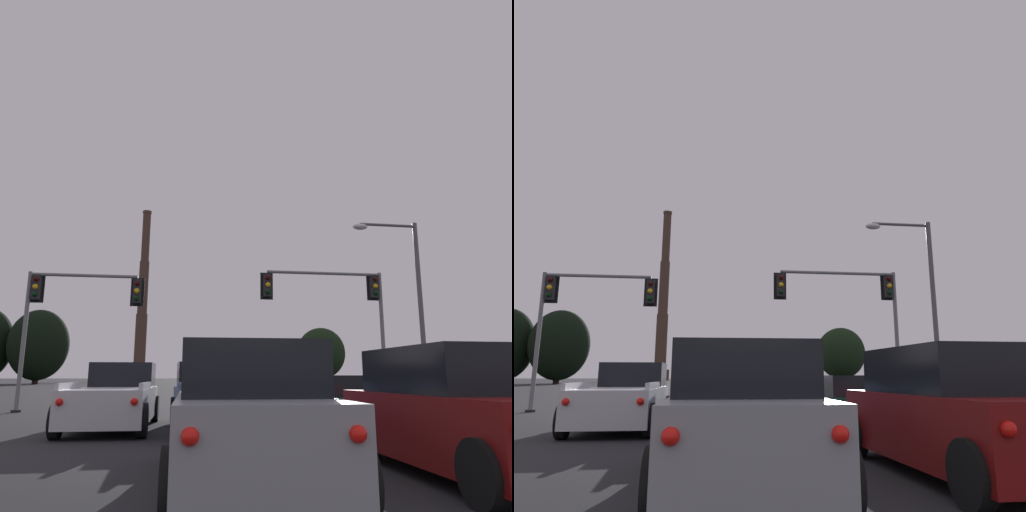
# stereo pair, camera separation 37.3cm
# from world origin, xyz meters

# --- Properties ---
(pickup_truck_left_lane_front) EXTENTS (2.28, 5.54, 1.82)m
(pickup_truck_left_lane_front) POSITION_xyz_m (-2.91, 15.09, 0.80)
(pickup_truck_left_lane_front) COLOR silver
(pickup_truck_left_lane_front) RESTS_ON ground_plane
(suv_center_lane_second) EXTENTS (2.19, 4.94, 1.86)m
(suv_center_lane_second) POSITION_xyz_m (-0.22, 7.17, 0.90)
(suv_center_lane_second) COLOR gray
(suv_center_lane_second) RESTS_ON ground_plane
(suv_right_lane_second) EXTENTS (2.22, 4.95, 1.86)m
(suv_right_lane_second) POSITION_xyz_m (3.04, 7.37, 0.90)
(suv_right_lane_second) COLOR maroon
(suv_right_lane_second) RESTS_ON ground_plane
(hatchback_right_lane_front) EXTENTS (1.98, 4.14, 1.44)m
(hatchback_right_lane_front) POSITION_xyz_m (3.34, 13.91, 0.66)
(hatchback_right_lane_front) COLOR #0F3823
(hatchback_right_lane_front) RESTS_ON ground_plane
(pickup_truck_center_lane_front) EXTENTS (2.38, 5.57, 1.82)m
(pickup_truck_center_lane_front) POSITION_xyz_m (-0.23, 14.08, 0.80)
(pickup_truck_center_lane_front) COLOR navy
(pickup_truck_center_lane_front) RESTS_ON ground_plane
(traffic_light_overhead_left) EXTENTS (4.95, 0.50, 5.74)m
(traffic_light_overhead_left) POSITION_xyz_m (-5.98, 21.97, 4.38)
(traffic_light_overhead_left) COLOR slate
(traffic_light_overhead_left) RESTS_ON ground_plane
(traffic_light_overhead_right) EXTENTS (5.88, 0.50, 6.17)m
(traffic_light_overhead_right) POSITION_xyz_m (6.17, 22.02, 4.74)
(traffic_light_overhead_right) COLOR slate
(traffic_light_overhead_right) RESTS_ON ground_plane
(street_lamp) EXTENTS (2.89, 0.36, 7.88)m
(street_lamp) POSITION_xyz_m (8.26, 19.45, 4.86)
(street_lamp) COLOR #56565B
(street_lamp) RESTS_ON ground_plane
(smokestack) EXTENTS (5.74, 5.74, 54.79)m
(smokestack) POSITION_xyz_m (-13.53, 161.62, 21.46)
(smokestack) COLOR #3C2B22
(smokestack) RESTS_ON ground_plane
(treeline_center_left) EXTENTS (9.57, 8.61, 10.79)m
(treeline_center_left) POSITION_xyz_m (26.51, 97.41, 5.80)
(treeline_center_left) COLOR black
(treeline_center_left) RESTS_ON ground_plane
(treeline_center_right) EXTENTS (10.44, 9.39, 12.97)m
(treeline_center_right) POSITION_xyz_m (-25.95, 94.05, 6.78)
(treeline_center_right) COLOR black
(treeline_center_right) RESTS_ON ground_plane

